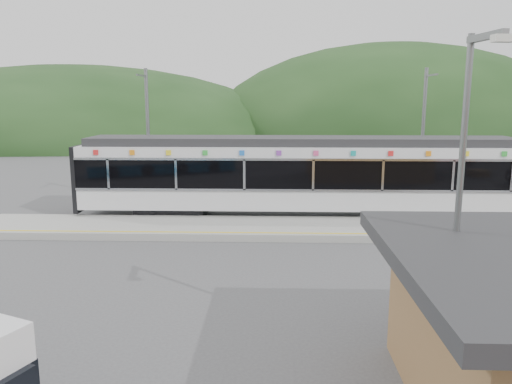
{
  "coord_description": "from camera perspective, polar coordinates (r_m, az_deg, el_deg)",
  "views": [
    {
      "loc": [
        -0.6,
        -16.96,
        5.5
      ],
      "look_at": [
        -1.19,
        1.0,
        2.12
      ],
      "focal_mm": 35.0,
      "sensor_mm": 36.0,
      "label": 1
    }
  ],
  "objects": [
    {
      "name": "yellow_line",
      "position": [
        19.67,
        3.58,
        -4.69
      ],
      "size": [
        26.0,
        0.1,
        0.01
      ],
      "primitive_type": "cube",
      "color": "yellow",
      "rests_on": "platform"
    },
    {
      "name": "train",
      "position": [
        23.25,
        5.07,
        2.11
      ],
      "size": [
        20.44,
        3.01,
        3.74
      ],
      "color": "black",
      "rests_on": "ground"
    },
    {
      "name": "catenary_mast_east",
      "position": [
        26.7,
        18.53,
        6.13
      ],
      "size": [
        0.18,
        1.8,
        7.0
      ],
      "color": "slate",
      "rests_on": "ground"
    },
    {
      "name": "catenary_mast_west",
      "position": [
        26.38,
        -12.24,
        6.38
      ],
      "size": [
        0.18,
        1.8,
        7.0
      ],
      "color": "slate",
      "rests_on": "ground"
    },
    {
      "name": "ground",
      "position": [
        17.84,
        3.75,
        -7.33
      ],
      "size": [
        120.0,
        120.0,
        0.0
      ],
      "primitive_type": "plane",
      "color": "#4C4C4F",
      "rests_on": "ground"
    },
    {
      "name": "platform",
      "position": [
        20.96,
        3.47,
        -4.16
      ],
      "size": [
        26.0,
        3.2,
        0.3
      ],
      "primitive_type": "cube",
      "color": "#9E9E99",
      "rests_on": "ground"
    },
    {
      "name": "hills",
      "position": [
        23.9,
        18.36,
        -3.21
      ],
      "size": [
        146.0,
        149.0,
        26.0
      ],
      "color": "#1E3D19",
      "rests_on": "ground"
    },
    {
      "name": "lamp_post",
      "position": [
        10.01,
        22.56,
        0.9
      ],
      "size": [
        0.37,
        1.17,
        6.64
      ],
      "rotation": [
        0.0,
        0.0,
        0.13
      ],
      "color": "slate",
      "rests_on": "ground"
    }
  ]
}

